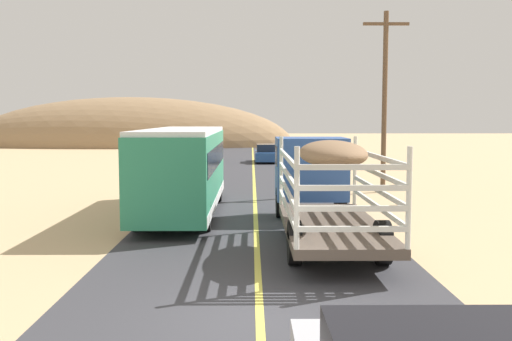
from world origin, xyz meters
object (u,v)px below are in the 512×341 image
(bus, at_px, (183,168))
(power_pole_mid, at_px, (385,97))
(car_far, at_px, (266,154))
(livestock_truck, at_px, (318,175))

(bus, xyz_separation_m, power_pole_mid, (8.99, 6.38, 2.90))
(bus, relative_size, car_far, 2.27)
(livestock_truck, height_order, bus, bus)
(bus, bearing_deg, livestock_truck, -31.92)
(livestock_truck, distance_m, bus, 5.54)
(livestock_truck, height_order, car_far, livestock_truck)
(bus, distance_m, power_pole_mid, 11.40)
(livestock_truck, xyz_separation_m, bus, (-4.70, 2.93, -0.04))
(car_far, xyz_separation_m, power_pole_mid, (5.24, -18.48, 3.96))
(bus, height_order, car_far, bus)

